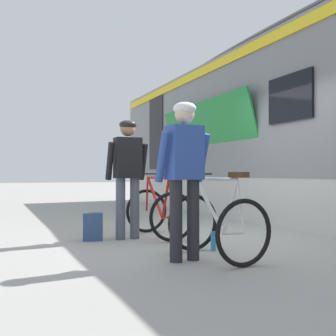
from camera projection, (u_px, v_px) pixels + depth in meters
The scene contains 7 objects.
ground_plane at pixel (208, 238), 6.19m from camera, with size 80.00×80.00×0.00m, color #A09E99.
cyclist_near_in_dark at pixel (128, 168), 6.13m from camera, with size 0.62×0.32×1.76m.
cyclist_far_in_blue at pixel (184, 166), 4.59m from camera, with size 0.63×0.34×1.76m.
bicycle_near_red at pixel (159, 211), 6.32m from camera, with size 0.73×1.08×0.99m.
bicycle_far_white at pixel (217, 223), 4.72m from camera, with size 0.79×1.12×0.99m.
backpack_on_platform at pixel (93, 227), 5.97m from camera, with size 0.28×0.18×0.40m, color navy.
water_bottle_near_the_bikes at pixel (213, 241), 5.19m from camera, with size 0.07×0.07×0.24m, color #338CCC.
Camera 1 is at (-2.98, -5.48, 0.97)m, focal length 44.27 mm.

